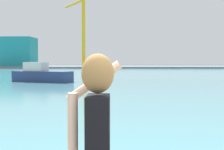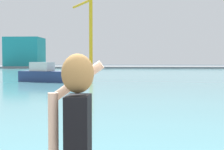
{
  "view_description": "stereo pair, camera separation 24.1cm",
  "coord_description": "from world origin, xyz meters",
  "px_view_note": "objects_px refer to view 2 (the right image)",
  "views": [
    {
      "loc": [
        -0.49,
        -2.49,
        2.19
      ],
      "look_at": [
        -0.78,
        6.75,
        1.76
      ],
      "focal_mm": 49.47,
      "sensor_mm": 36.0,
      "label": 1
    },
    {
      "loc": [
        -0.25,
        -2.48,
        2.19
      ],
      "look_at": [
        -0.78,
        6.75,
        1.76
      ],
      "focal_mm": 49.47,
      "sensor_mm": 36.0,
      "label": 2
    }
  ],
  "objects_px": {
    "warehouse_left": "(25,52)",
    "person_photographer": "(77,131)",
    "boat_moored": "(47,75)",
    "port_crane": "(88,24)"
  },
  "relations": [
    {
      "from": "boat_moored",
      "to": "warehouse_left",
      "type": "xyz_separation_m",
      "value": [
        -23.21,
        60.53,
        4.07
      ]
    },
    {
      "from": "warehouse_left",
      "to": "port_crane",
      "type": "height_order",
      "value": "port_crane"
    },
    {
      "from": "warehouse_left",
      "to": "person_photographer",
      "type": "bearing_deg",
      "value": -70.7
    },
    {
      "from": "port_crane",
      "to": "warehouse_left",
      "type": "bearing_deg",
      "value": 170.87
    },
    {
      "from": "person_photographer",
      "to": "port_crane",
      "type": "relative_size",
      "value": 0.09
    },
    {
      "from": "warehouse_left",
      "to": "port_crane",
      "type": "bearing_deg",
      "value": -9.13
    },
    {
      "from": "person_photographer",
      "to": "port_crane",
      "type": "xyz_separation_m",
      "value": [
        -11.44,
        86.1,
        11.04
      ]
    },
    {
      "from": "boat_moored",
      "to": "warehouse_left",
      "type": "bearing_deg",
      "value": 132.14
    },
    {
      "from": "boat_moored",
      "to": "port_crane",
      "type": "relative_size",
      "value": 0.34
    },
    {
      "from": "boat_moored",
      "to": "person_photographer",
      "type": "bearing_deg",
      "value": -53.18
    }
  ]
}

